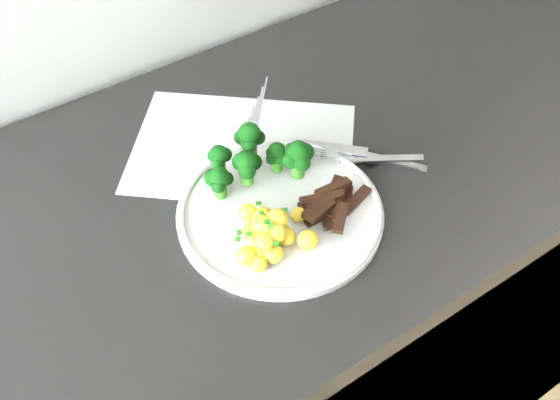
% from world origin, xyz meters
% --- Properties ---
extents(counter, '(2.40, 0.60, 0.90)m').
position_xyz_m(counter, '(-0.09, 1.67, 0.45)').
color(counter, black).
rests_on(counter, ground).
extents(recipe_paper, '(0.38, 0.37, 0.00)m').
position_xyz_m(recipe_paper, '(-0.12, 1.74, 0.90)').
color(recipe_paper, silver).
rests_on(recipe_paper, counter).
extents(plate, '(0.27, 0.27, 0.02)m').
position_xyz_m(plate, '(-0.15, 1.60, 0.91)').
color(plate, silver).
rests_on(plate, counter).
extents(broccoli, '(0.15, 0.10, 0.07)m').
position_xyz_m(broccoli, '(-0.13, 1.67, 0.95)').
color(broccoli, '#2D651A').
rests_on(broccoli, plate).
extents(potatoes, '(0.11, 0.10, 0.04)m').
position_xyz_m(potatoes, '(-0.19, 1.57, 0.92)').
color(potatoes, yellow).
rests_on(potatoes, plate).
extents(beef_strips, '(0.11, 0.09, 0.03)m').
position_xyz_m(beef_strips, '(-0.09, 1.57, 0.92)').
color(beef_strips, black).
rests_on(beef_strips, plate).
extents(fork, '(0.14, 0.12, 0.02)m').
position_xyz_m(fork, '(0.00, 1.61, 0.92)').
color(fork, '#BABABF').
rests_on(fork, plate).
extents(knife, '(0.14, 0.16, 0.02)m').
position_xyz_m(knife, '(0.02, 1.61, 0.91)').
color(knife, '#BABABF').
rests_on(knife, plate).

